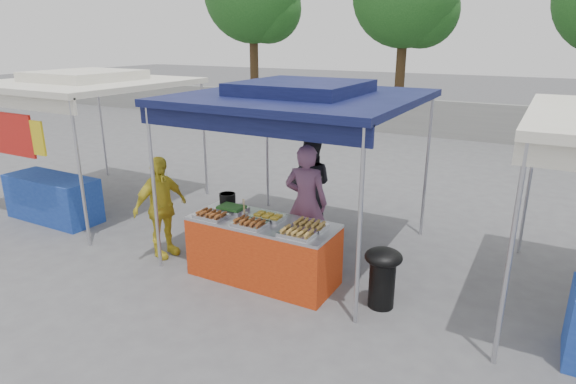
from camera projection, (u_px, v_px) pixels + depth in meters
The scene contains 20 objects.
ground_plane at pixel (267, 275), 6.70m from camera, with size 80.00×80.00×0.00m, color #575759.
back_wall at pixel (442, 119), 15.67m from camera, with size 40.00×0.25×1.20m, color gray.
main_canopy at pixel (301, 96), 6.77m from camera, with size 3.20×3.20×2.57m.
neighbor_stall_left at pixel (71, 127), 8.75m from camera, with size 3.20×3.20×2.57m.
vendor_table at pixel (263, 250), 6.48m from camera, with size 2.00×0.80×0.85m.
food_tray_fl at pixel (211, 215), 6.44m from camera, with size 0.42×0.30×0.07m.
food_tray_fm at pixel (250, 224), 6.16m from camera, with size 0.42×0.30×0.07m.
food_tray_fr at pixel (297, 233), 5.85m from camera, with size 0.42×0.30×0.07m.
food_tray_bl at pixel (231, 209), 6.69m from camera, with size 0.42×0.30×0.07m.
food_tray_bm at pixel (268, 217), 6.40m from camera, with size 0.42×0.30×0.07m.
food_tray_br at pixel (310, 225), 6.10m from camera, with size 0.42×0.30×0.07m.
cooking_pot at pixel (227, 198), 7.02m from camera, with size 0.24×0.24×0.14m, color black.
skewer_cup at pixel (245, 216), 6.36m from camera, with size 0.08×0.08×0.10m, color #B6B6BD.
wok_burner at pixel (383, 273), 5.80m from camera, with size 0.46×0.46×0.77m.
crate_left at pixel (267, 245), 7.34m from camera, with size 0.45×0.32×0.27m, color #132B9E.
crate_right at pixel (304, 254), 7.04m from camera, with size 0.45×0.32×0.27m, color #132B9E.
crate_stacked at pixel (304, 237), 6.95m from camera, with size 0.44×0.31×0.26m, color #132B9E.
vendor_woman at pixel (306, 203), 6.99m from camera, with size 0.63×0.41×1.73m, color #855577.
helper_man at pixel (309, 185), 8.06m from camera, with size 0.77×0.60×1.59m, color black.
customer_person at pixel (161, 207), 7.09m from camera, with size 0.90×0.38×1.54m, color yellow.
Camera 1 is at (3.16, -5.12, 3.17)m, focal length 30.00 mm.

